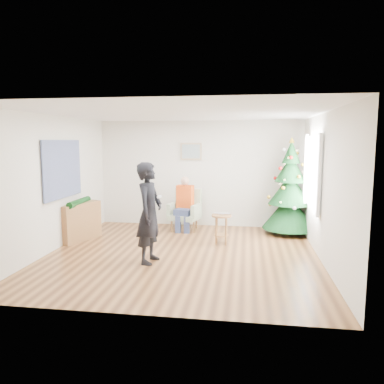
% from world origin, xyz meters
% --- Properties ---
extents(floor, '(5.00, 5.00, 0.00)m').
position_xyz_m(floor, '(0.00, 0.00, 0.00)').
color(floor, brown).
rests_on(floor, ground).
extents(ceiling, '(5.00, 5.00, 0.00)m').
position_xyz_m(ceiling, '(0.00, 0.00, 2.60)').
color(ceiling, white).
rests_on(ceiling, wall_back).
extents(wall_back, '(5.00, 0.00, 5.00)m').
position_xyz_m(wall_back, '(0.00, 2.50, 1.30)').
color(wall_back, silver).
rests_on(wall_back, floor).
extents(wall_front, '(5.00, 0.00, 5.00)m').
position_xyz_m(wall_front, '(0.00, -2.50, 1.30)').
color(wall_front, silver).
rests_on(wall_front, floor).
extents(wall_left, '(0.00, 5.00, 5.00)m').
position_xyz_m(wall_left, '(-2.50, 0.00, 1.30)').
color(wall_left, silver).
rests_on(wall_left, floor).
extents(wall_right, '(0.00, 5.00, 5.00)m').
position_xyz_m(wall_right, '(2.50, 0.00, 1.30)').
color(wall_right, silver).
rests_on(wall_right, floor).
extents(window_panel, '(0.04, 1.30, 1.40)m').
position_xyz_m(window_panel, '(2.47, 1.00, 1.50)').
color(window_panel, white).
rests_on(window_panel, wall_right).
extents(curtains, '(0.05, 1.75, 1.50)m').
position_xyz_m(curtains, '(2.44, 1.00, 1.50)').
color(curtains, white).
rests_on(curtains, wall_right).
extents(christmas_tree, '(1.21, 1.21, 2.19)m').
position_xyz_m(christmas_tree, '(2.15, 1.97, 0.99)').
color(christmas_tree, '#3F2816').
rests_on(christmas_tree, floor).
extents(stool, '(0.40, 0.40, 0.61)m').
position_xyz_m(stool, '(0.67, 0.86, 0.31)').
color(stool, brown).
rests_on(stool, floor).
extents(laptop, '(0.35, 0.24, 0.03)m').
position_xyz_m(laptop, '(0.67, 0.86, 0.62)').
color(laptop, silver).
rests_on(laptop, stool).
extents(armchair, '(0.80, 0.76, 0.97)m').
position_xyz_m(armchair, '(-0.26, 1.95, 0.35)').
color(armchair, '#9BAE8C').
rests_on(armchair, floor).
extents(seated_person, '(0.45, 0.60, 1.27)m').
position_xyz_m(seated_person, '(-0.27, 1.90, 0.65)').
color(seated_person, navy).
rests_on(seated_person, armchair).
extents(standing_man, '(0.50, 0.69, 1.75)m').
position_xyz_m(standing_man, '(-0.48, -0.52, 0.88)').
color(standing_man, black).
rests_on(standing_man, floor).
extents(game_controller, '(0.05, 0.13, 0.04)m').
position_xyz_m(game_controller, '(-0.29, -0.55, 1.17)').
color(game_controller, white).
rests_on(game_controller, standing_man).
extents(console, '(0.62, 1.04, 0.80)m').
position_xyz_m(console, '(-2.33, 0.69, 0.40)').
color(console, brown).
rests_on(console, floor).
extents(garland, '(0.14, 0.90, 0.14)m').
position_xyz_m(garland, '(-2.33, 0.69, 0.82)').
color(garland, black).
rests_on(garland, console).
extents(tapestry, '(0.03, 1.50, 1.15)m').
position_xyz_m(tapestry, '(-2.46, 0.30, 1.55)').
color(tapestry, black).
rests_on(tapestry, wall_left).
extents(framed_picture, '(0.52, 0.05, 0.42)m').
position_xyz_m(framed_picture, '(-0.20, 2.46, 1.85)').
color(framed_picture, tan).
rests_on(framed_picture, wall_back).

